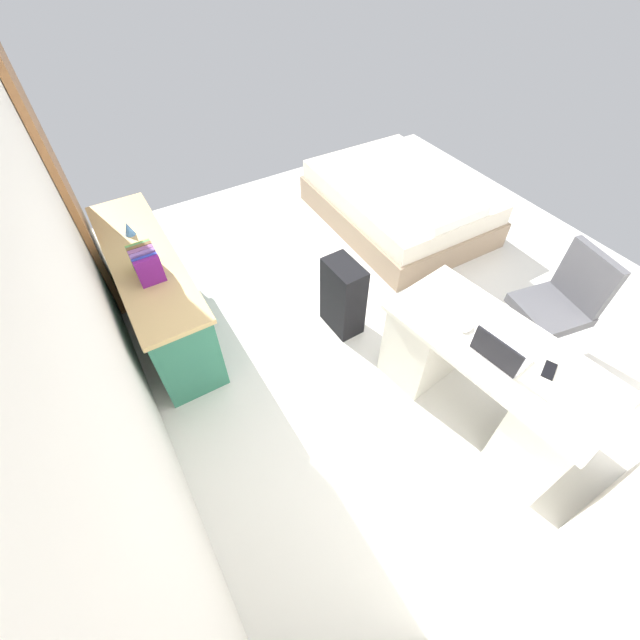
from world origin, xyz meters
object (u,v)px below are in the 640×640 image
object	(u,v)px
bed	(399,202)
suitcase_black	(343,297)
desk	(485,377)
cell_phone_near_laptop	(549,370)
computer_mouse	(467,328)
figurine_small	(128,229)
credenza	(156,291)
laptop	(499,353)
office_chair	(554,311)

from	to	relation	value
bed	suitcase_black	distance (m)	1.69
desk	cell_phone_near_laptop	bearing A→B (deg)	-160.43
computer_mouse	cell_phone_near_laptop	size ratio (longest dim) A/B	0.74
cell_phone_near_laptop	figurine_small	distance (m)	3.14
suitcase_black	cell_phone_near_laptop	size ratio (longest dim) A/B	4.90
credenza	laptop	xyz separation A→B (m)	(-2.06, -1.58, 0.40)
computer_mouse	figurine_small	bearing A→B (deg)	29.57
bed	computer_mouse	xyz separation A→B (m)	(-1.96, 1.09, 0.49)
office_chair	laptop	size ratio (longest dim) A/B	2.80
credenza	computer_mouse	world-z (taller)	computer_mouse
credenza	figurine_small	distance (m)	0.53
office_chair	figurine_small	xyz separation A→B (m)	(2.17, 2.55, 0.38)
laptop	office_chair	bearing A→B (deg)	-78.21
desk	figurine_small	world-z (taller)	figurine_small
laptop	suitcase_black	bearing A→B (deg)	12.64
credenza	cell_phone_near_laptop	distance (m)	2.91
desk	figurine_small	distance (m)	2.89
suitcase_black	computer_mouse	size ratio (longest dim) A/B	6.66
desk	figurine_small	xyz separation A→B (m)	(2.31, 1.67, 0.42)
computer_mouse	cell_phone_near_laptop	xyz separation A→B (m)	(-0.49, -0.19, -0.01)
office_chair	suitcase_black	size ratio (longest dim) A/B	1.41
laptop	cell_phone_near_laptop	xyz separation A→B (m)	(-0.23, -0.19, -0.04)
suitcase_black	laptop	world-z (taller)	laptop
computer_mouse	laptop	bearing A→B (deg)	170.98
office_chair	cell_phone_near_laptop	bearing A→B (deg)	118.92
computer_mouse	cell_phone_near_laptop	distance (m)	0.52
bed	suitcase_black	bearing A→B (deg)	125.46
desk	credenza	size ratio (longest dim) A/B	0.84
suitcase_black	cell_phone_near_laptop	distance (m)	1.59
computer_mouse	figurine_small	xyz separation A→B (m)	(2.11, 1.59, 0.06)
office_chair	laptop	world-z (taller)	office_chair
desk	office_chair	size ratio (longest dim) A/B	1.61
desk	suitcase_black	bearing A→B (deg)	17.41
bed	laptop	xyz separation A→B (m)	(-2.22, 1.10, 0.53)
desk	computer_mouse	distance (m)	0.42
bed	laptop	world-z (taller)	laptop
laptop	figurine_small	distance (m)	2.85
bed	cell_phone_near_laptop	bearing A→B (deg)	159.72
credenza	bed	bearing A→B (deg)	-86.48
desk	computer_mouse	bearing A→B (deg)	22.51
desk	credenza	world-z (taller)	credenza
desk	computer_mouse	size ratio (longest dim) A/B	15.13
laptop	desk	bearing A→B (deg)	-60.10
figurine_small	office_chair	bearing A→B (deg)	-130.38
laptop	cell_phone_near_laptop	distance (m)	0.30
credenza	bed	xyz separation A→B (m)	(0.16, -2.67, -0.13)
credenza	bed	world-z (taller)	credenza
suitcase_black	figurine_small	distance (m)	1.78
suitcase_black	laptop	size ratio (longest dim) A/B	1.98
bed	suitcase_black	world-z (taller)	suitcase_black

